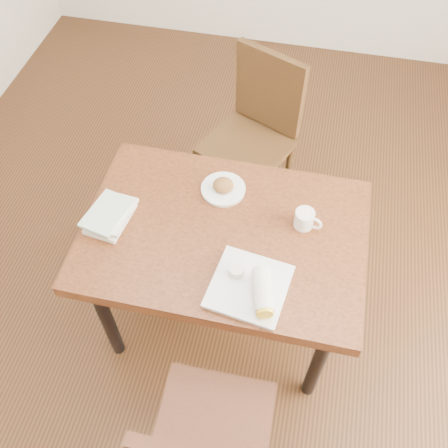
% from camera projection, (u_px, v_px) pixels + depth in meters
% --- Properties ---
extents(ground, '(4.00, 5.00, 0.01)m').
position_uv_depth(ground, '(224.00, 315.00, 2.64)').
color(ground, '#472814').
rests_on(ground, ground).
extents(room_walls, '(4.02, 5.02, 2.80)m').
position_uv_depth(room_walls, '(224.00, 38.00, 1.33)').
color(room_walls, silver).
rests_on(room_walls, ground).
extents(table, '(1.16, 0.80, 0.75)m').
position_uv_depth(table, '(224.00, 243.00, 2.11)').
color(table, brown).
rests_on(table, ground).
extents(chair_near, '(0.43, 0.43, 0.95)m').
position_uv_depth(chair_near, '(208.00, 447.00, 1.73)').
color(chair_near, '#4E2416').
rests_on(chair_near, ground).
extents(chair_far, '(0.56, 0.56, 0.95)m').
position_uv_depth(chair_far, '(256.00, 128.00, 2.70)').
color(chair_far, '#412C12').
rests_on(chair_far, ground).
extents(plate_scone, '(0.19, 0.19, 0.06)m').
position_uv_depth(plate_scone, '(223.00, 188.00, 2.15)').
color(plate_scone, white).
rests_on(plate_scone, table).
extents(coffee_mug, '(0.12, 0.08, 0.08)m').
position_uv_depth(coffee_mug, '(305.00, 219.00, 2.02)').
color(coffee_mug, white).
rests_on(coffee_mug, table).
extents(plate_burrito, '(0.32, 0.32, 0.09)m').
position_uv_depth(plate_burrito, '(253.00, 288.00, 1.85)').
color(plate_burrito, white).
rests_on(plate_burrito, table).
extents(book_stack, '(0.19, 0.24, 0.06)m').
position_uv_depth(book_stack, '(110.00, 215.00, 2.05)').
color(book_stack, white).
rests_on(book_stack, table).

